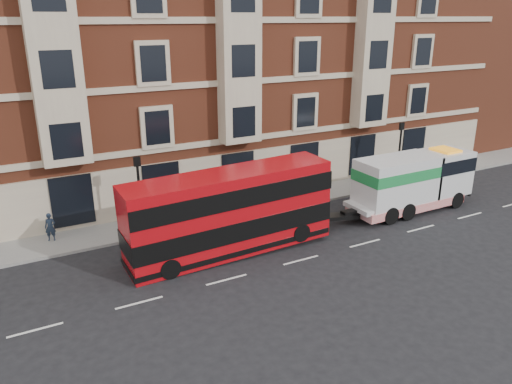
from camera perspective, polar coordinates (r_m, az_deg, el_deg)
ground at (r=24.57m, az=5.16°, el=-7.77°), size 120.00×120.00×0.00m
sidewalk at (r=30.49m, az=-2.62°, el=-1.98°), size 90.00×3.00×0.15m
victorian_terrace at (r=35.48m, az=-7.70°, el=17.45°), size 45.00×12.00×20.40m
filler_east at (r=54.73m, az=26.63°, el=15.65°), size 18.00×10.00×19.00m
lamp_post_west at (r=26.49m, az=-13.19°, el=0.14°), size 0.35×0.15×4.35m
lamp_post_east at (r=35.40m, az=16.08°, el=4.75°), size 0.35×0.15×4.35m
double_decker_bus at (r=24.35m, az=-3.04°, el=-2.21°), size 10.39×2.38×4.20m
tow_truck at (r=31.28m, az=17.30°, el=1.12°), size 8.32×2.46×3.47m
pedestrian at (r=27.98m, az=-22.45°, el=-3.73°), size 0.63×0.51×1.49m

